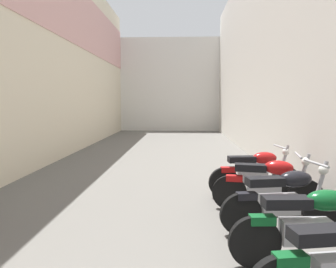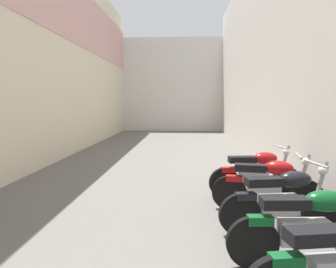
# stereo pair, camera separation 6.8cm
# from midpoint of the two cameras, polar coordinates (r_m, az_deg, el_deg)

# --- Properties ---
(ground_plane) EXTENTS (38.47, 38.47, 0.00)m
(ground_plane) POSITION_cam_midpoint_polar(r_m,az_deg,el_deg) (7.91, -3.57, -8.04)
(ground_plane) COLOR #66635E
(building_left) EXTENTS (0.45, 22.47, 7.14)m
(building_left) POSITION_cam_midpoint_polar(r_m,az_deg,el_deg) (10.60, -21.61, 14.68)
(building_left) COLOR beige
(building_left) RESTS_ON ground
(building_right) EXTENTS (0.45, 22.47, 7.18)m
(building_right) POSITION_cam_midpoint_polar(r_m,az_deg,el_deg) (10.12, 17.76, 15.18)
(building_right) COLOR beige
(building_right) RESTS_ON ground
(building_far_end) EXTENTS (9.37, 2.00, 5.98)m
(building_far_end) POSITION_cam_midpoint_polar(r_m,az_deg,el_deg) (21.92, 0.31, 8.63)
(building_far_end) COLOR silver
(building_far_end) RESTS_ON ground
(motorcycle_fifth) EXTENTS (1.85, 0.58, 1.04)m
(motorcycle_fifth) POSITION_cam_midpoint_polar(r_m,az_deg,el_deg) (4.09, 23.55, -14.49)
(motorcycle_fifth) COLOR black
(motorcycle_fifth) RESTS_ON ground
(motorcycle_sixth) EXTENTS (1.84, 0.58, 1.04)m
(motorcycle_sixth) POSITION_cam_midpoint_polar(r_m,az_deg,el_deg) (4.97, 19.42, -10.73)
(motorcycle_sixth) COLOR black
(motorcycle_sixth) RESTS_ON ground
(motorcycle_seventh) EXTENTS (1.84, 0.58, 1.04)m
(motorcycle_seventh) POSITION_cam_midpoint_polar(r_m,az_deg,el_deg) (5.77, 16.90, -8.36)
(motorcycle_seventh) COLOR black
(motorcycle_seventh) RESTS_ON ground
(motorcycle_eighth) EXTENTS (1.85, 0.58, 1.04)m
(motorcycle_eighth) POSITION_cam_midpoint_polar(r_m,az_deg,el_deg) (6.60, 15.00, -6.54)
(motorcycle_eighth) COLOR black
(motorcycle_eighth) RESTS_ON ground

